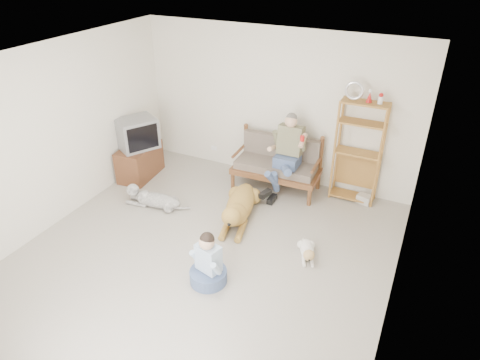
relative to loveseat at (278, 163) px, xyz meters
The scene contains 17 objects.
floor 2.42m from the loveseat, 95.57° to the right, with size 5.50×5.50×0.00m, color #BCB6A5.
ceiling 3.24m from the loveseat, 95.57° to the right, with size 5.50×5.50×0.00m, color silver.
wall_back 0.98m from the loveseat, 120.36° to the left, with size 5.00×5.00×0.00m, color silver.
wall_front 5.18m from the loveseat, 92.58° to the right, with size 5.00×5.00×0.00m, color silver.
wall_left 3.71m from the loveseat, 139.19° to the right, with size 5.50×5.50×0.00m, color silver.
wall_right 3.38m from the loveseat, 46.08° to the right, with size 5.50×5.50×0.00m, color silver.
loveseat is the anchor object (origin of this frame).
man 0.35m from the loveseat, 51.90° to the right, with size 0.55×0.78×1.27m.
etagere 1.38m from the loveseat, ahead, with size 0.77×0.34×2.03m.
book_stack 1.59m from the loveseat, ahead, with size 0.23×0.17×0.15m, color silver.
tv_stand 2.57m from the loveseat, 163.60° to the right, with size 0.58×0.94×0.60m.
crt_tv 2.56m from the loveseat, 163.28° to the right, with size 0.78×0.83×0.55m.
wall_outlet 1.54m from the loveseat, 165.68° to the left, with size 0.12×0.02×0.08m, color white.
golden_retriever 1.24m from the loveseat, 98.80° to the right, with size 0.67×1.65×0.51m.
shaggy_dog 2.25m from the loveseat, 137.89° to the right, with size 1.17×0.39×0.35m.
terrier 2.02m from the loveseat, 56.29° to the right, with size 0.34×0.62×0.25m.
child 2.67m from the loveseat, 88.16° to the right, with size 0.49×0.49×0.77m.
Camera 1 is at (2.50, -3.93, 3.93)m, focal length 32.00 mm.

